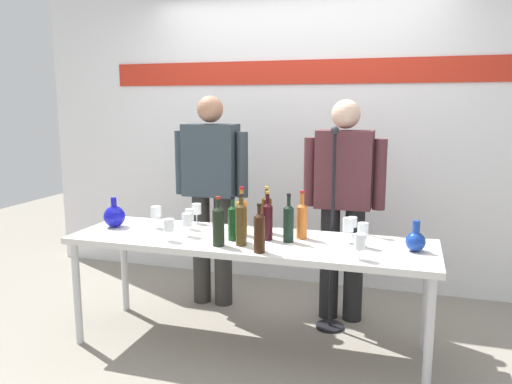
{
  "coord_description": "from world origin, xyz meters",
  "views": [
    {
      "loc": [
        0.96,
        -2.97,
        1.59
      ],
      "look_at": [
        0.0,
        0.15,
        1.01
      ],
      "focal_mm": 35.39,
      "sensor_mm": 36.0,
      "label": 1
    }
  ],
  "objects_px": {
    "wine_glass_left_0": "(187,220)",
    "microphone_stand": "(331,264)",
    "wine_bottle_1": "(267,220)",
    "wine_bottle_6": "(242,215)",
    "wine_glass_left_2": "(156,212)",
    "wine_glass_right_0": "(352,223)",
    "wine_bottle_4": "(242,223)",
    "display_table": "(249,247)",
    "decanter_blue_right": "(416,240)",
    "wine_glass_right_3": "(348,225)",
    "wine_bottle_3": "(218,225)",
    "wine_bottle_5": "(289,222)",
    "wine_glass_left_3": "(189,215)",
    "decanter_blue_left": "(114,216)",
    "presenter_left": "(211,188)",
    "presenter_right": "(343,198)",
    "wine_bottle_8": "(267,213)",
    "wine_bottle_2": "(233,221)",
    "wine_glass_left_1": "(197,209)",
    "wine_glass_right_1": "(360,242)",
    "wine_glass_left_4": "(169,225)",
    "wine_glass_right_2": "(363,230)",
    "wine_bottle_7": "(259,231)",
    "wine_bottle_0": "(302,219)"
  },
  "relations": [
    {
      "from": "wine_bottle_3",
      "to": "wine_glass_left_0",
      "type": "bearing_deg",
      "value": 151.4
    },
    {
      "from": "wine_bottle_1",
      "to": "wine_glass_right_0",
      "type": "distance_m",
      "value": 0.56
    },
    {
      "from": "wine_bottle_7",
      "to": "wine_glass_right_0",
      "type": "xyz_separation_m",
      "value": [
        0.47,
        0.53,
        -0.04
      ]
    },
    {
      "from": "wine_bottle_3",
      "to": "wine_bottle_7",
      "type": "relative_size",
      "value": 1.05
    },
    {
      "from": "display_table",
      "to": "wine_glass_left_4",
      "type": "xyz_separation_m",
      "value": [
        -0.47,
        -0.19,
        0.16
      ]
    },
    {
      "from": "wine_bottle_2",
      "to": "wine_glass_right_1",
      "type": "bearing_deg",
      "value": -12.48
    },
    {
      "from": "wine_bottle_5",
      "to": "wine_glass_left_3",
      "type": "relative_size",
      "value": 2.16
    },
    {
      "from": "wine_glass_right_2",
      "to": "decanter_blue_left",
      "type": "bearing_deg",
      "value": 179.81
    },
    {
      "from": "wine_bottle_3",
      "to": "wine_glass_left_2",
      "type": "height_order",
      "value": "wine_bottle_3"
    },
    {
      "from": "wine_bottle_4",
      "to": "wine_glass_right_1",
      "type": "height_order",
      "value": "wine_bottle_4"
    },
    {
      "from": "decanter_blue_left",
      "to": "wine_glass_right_3",
      "type": "height_order",
      "value": "decanter_blue_left"
    },
    {
      "from": "wine_glass_right_1",
      "to": "wine_glass_right_2",
      "type": "relative_size",
      "value": 0.97
    },
    {
      "from": "wine_bottle_1",
      "to": "wine_bottle_6",
      "type": "xyz_separation_m",
      "value": [
        -0.2,
        0.07,
        0.0
      ]
    },
    {
      "from": "decanter_blue_right",
      "to": "wine_bottle_4",
      "type": "relative_size",
      "value": 0.58
    },
    {
      "from": "wine_bottle_4",
      "to": "display_table",
      "type": "bearing_deg",
      "value": 91.72
    },
    {
      "from": "wine_bottle_3",
      "to": "wine_glass_right_1",
      "type": "distance_m",
      "value": 0.85
    },
    {
      "from": "decanter_blue_right",
      "to": "wine_bottle_5",
      "type": "xyz_separation_m",
      "value": [
        -0.76,
        -0.02,
        0.06
      ]
    },
    {
      "from": "wine_bottle_0",
      "to": "wine_glass_right_3",
      "type": "bearing_deg",
      "value": -4.1
    },
    {
      "from": "wine_bottle_7",
      "to": "wine_glass_right_3",
      "type": "xyz_separation_m",
      "value": [
        0.47,
        0.35,
        -0.01
      ]
    },
    {
      "from": "wine_bottle_1",
      "to": "wine_glass_right_3",
      "type": "distance_m",
      "value": 0.5
    },
    {
      "from": "wine_bottle_8",
      "to": "wine_glass_right_3",
      "type": "bearing_deg",
      "value": -9.69
    },
    {
      "from": "presenter_left",
      "to": "microphone_stand",
      "type": "distance_m",
      "value": 1.1
    },
    {
      "from": "presenter_right",
      "to": "wine_glass_right_0",
      "type": "relative_size",
      "value": 12.77
    },
    {
      "from": "wine_bottle_3",
      "to": "wine_glass_right_1",
      "type": "relative_size",
      "value": 2.07
    },
    {
      "from": "wine_glass_left_1",
      "to": "wine_bottle_5",
      "type": "bearing_deg",
      "value": -20.87
    },
    {
      "from": "decanter_blue_right",
      "to": "wine_bottle_0",
      "type": "relative_size",
      "value": 0.6
    },
    {
      "from": "wine_glass_left_2",
      "to": "wine_glass_right_0",
      "type": "height_order",
      "value": "wine_glass_left_2"
    },
    {
      "from": "wine_bottle_3",
      "to": "wine_glass_left_0",
      "type": "distance_m",
      "value": 0.32
    },
    {
      "from": "presenter_right",
      "to": "wine_bottle_1",
      "type": "bearing_deg",
      "value": -122.66
    },
    {
      "from": "wine_bottle_7",
      "to": "wine_bottle_3",
      "type": "bearing_deg",
      "value": 167.44
    },
    {
      "from": "display_table",
      "to": "wine_bottle_1",
      "type": "relative_size",
      "value": 7.43
    },
    {
      "from": "wine_bottle_0",
      "to": "wine_bottle_7",
      "type": "relative_size",
      "value": 1.07
    },
    {
      "from": "wine_bottle_2",
      "to": "wine_bottle_7",
      "type": "relative_size",
      "value": 0.98
    },
    {
      "from": "wine_bottle_2",
      "to": "presenter_left",
      "type": "bearing_deg",
      "value": 121.71
    },
    {
      "from": "wine_glass_left_0",
      "to": "wine_glass_right_2",
      "type": "bearing_deg",
      "value": 3.59
    },
    {
      "from": "wine_glass_left_4",
      "to": "wine_glass_left_2",
      "type": "bearing_deg",
      "value": 130.36
    },
    {
      "from": "wine_glass_left_0",
      "to": "wine_glass_left_4",
      "type": "height_order",
      "value": "wine_glass_left_0"
    },
    {
      "from": "wine_bottle_5",
      "to": "decanter_blue_right",
      "type": "bearing_deg",
      "value": 1.37
    },
    {
      "from": "wine_bottle_2",
      "to": "wine_glass_left_4",
      "type": "relative_size",
      "value": 2.0
    },
    {
      "from": "presenter_left",
      "to": "wine_glass_left_3",
      "type": "height_order",
      "value": "presenter_left"
    },
    {
      "from": "wine_bottle_1",
      "to": "wine_glass_right_2",
      "type": "bearing_deg",
      "value": 0.34
    },
    {
      "from": "wine_glass_right_3",
      "to": "wine_bottle_7",
      "type": "bearing_deg",
      "value": -142.71
    },
    {
      "from": "presenter_right",
      "to": "wine_bottle_8",
      "type": "height_order",
      "value": "presenter_right"
    },
    {
      "from": "wine_bottle_4",
      "to": "wine_bottle_6",
      "type": "height_order",
      "value": "same"
    },
    {
      "from": "wine_bottle_6",
      "to": "wine_bottle_0",
      "type": "bearing_deg",
      "value": 3.54
    },
    {
      "from": "wine_glass_right_1",
      "to": "wine_glass_left_3",
      "type": "bearing_deg",
      "value": 163.26
    },
    {
      "from": "wine_glass_left_0",
      "to": "microphone_stand",
      "type": "xyz_separation_m",
      "value": [
        0.87,
        0.49,
        -0.37
      ]
    },
    {
      "from": "wine_glass_left_4",
      "to": "wine_glass_right_0",
      "type": "height_order",
      "value": "wine_glass_left_4"
    },
    {
      "from": "wine_glass_left_0",
      "to": "wine_glass_right_3",
      "type": "xyz_separation_m",
      "value": [
        1.02,
        0.14,
        0.01
      ]
    },
    {
      "from": "wine_bottle_5",
      "to": "wine_glass_right_1",
      "type": "relative_size",
      "value": 2.09
    }
  ]
}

